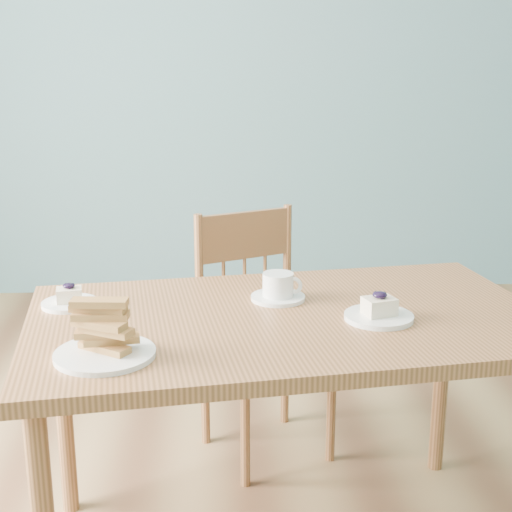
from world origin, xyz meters
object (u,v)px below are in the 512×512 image
cheesecake_plate_near (379,312)px  cheesecake_plate_far (70,300)px  dining_chair (262,333)px  coffee_cup (279,288)px  dining_table (288,340)px  biscotti_plate (104,337)px

cheesecake_plate_near → cheesecake_plate_far: bearing=169.0°
dining_chair → coffee_cup: dining_chair is taller
cheesecake_plate_near → dining_table: bearing=167.5°
dining_chair → cheesecake_plate_far: dining_chair is taller
cheesecake_plate_far → biscotti_plate: (0.14, -0.35, 0.03)m
cheesecake_plate_far → coffee_cup: coffee_cup is taller
dining_table → dining_chair: 0.61m
coffee_cup → biscotti_plate: 0.56m
dining_chair → biscotti_plate: size_ratio=3.79×
cheesecake_plate_far → coffee_cup: bearing=1.7°
dining_chair → coffee_cup: (0.02, -0.46, 0.31)m
dining_chair → biscotti_plate: dining_chair is taller
cheesecake_plate_near → biscotti_plate: (-0.66, -0.20, 0.03)m
cheesecake_plate_near → coffee_cup: (-0.24, 0.17, 0.01)m
dining_table → coffee_cup: 0.16m
dining_table → coffee_cup: coffee_cup is taller
dining_chair → cheesecake_plate_near: (0.25, -0.63, 0.29)m
biscotti_plate → coffee_cup: bearing=41.7°
dining_chair → cheesecake_plate_near: size_ratio=4.84×
cheesecake_plate_far → biscotti_plate: size_ratio=0.67×
dining_table → cheesecake_plate_near: bearing=-20.4°
dining_table → dining_chair: bearing=85.0°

